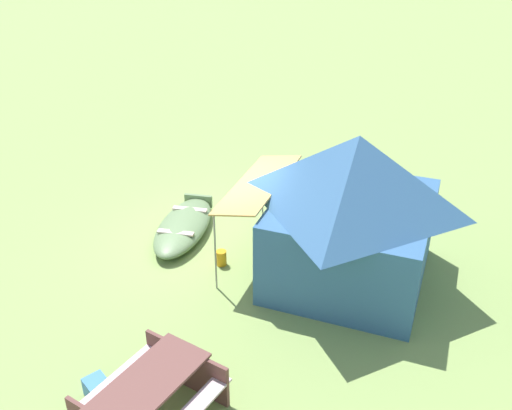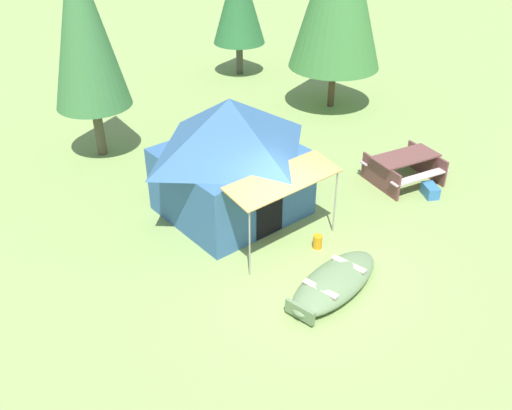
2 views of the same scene
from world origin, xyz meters
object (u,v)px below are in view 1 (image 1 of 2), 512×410
(fuel_can, at_px, (221,258))
(cooler_box, at_px, (99,391))
(canvas_cabin_tent, at_px, (353,208))
(picnic_table, at_px, (151,396))
(beached_rowboat, at_px, (184,226))

(fuel_can, bearing_deg, cooler_box, 2.42)
(canvas_cabin_tent, relative_size, picnic_table, 2.16)
(canvas_cabin_tent, xyz_separation_m, picnic_table, (4.59, -1.27, -1.04))
(fuel_can, bearing_deg, canvas_cabin_tent, 108.54)
(picnic_table, height_order, fuel_can, picnic_table)
(beached_rowboat, distance_m, picnic_table, 5.06)
(beached_rowboat, distance_m, cooler_box, 4.71)
(cooler_box, bearing_deg, fuel_can, -177.58)
(picnic_table, xyz_separation_m, fuel_can, (-3.79, -1.09, -0.33))
(beached_rowboat, bearing_deg, canvas_cabin_tent, 92.44)
(canvas_cabin_tent, xyz_separation_m, fuel_can, (0.79, -2.37, -1.36))
(fuel_can, bearing_deg, picnic_table, 16.08)
(beached_rowboat, height_order, picnic_table, picnic_table)
(beached_rowboat, xyz_separation_m, cooler_box, (4.47, 1.48, -0.05))
(picnic_table, bearing_deg, fuel_can, -163.92)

